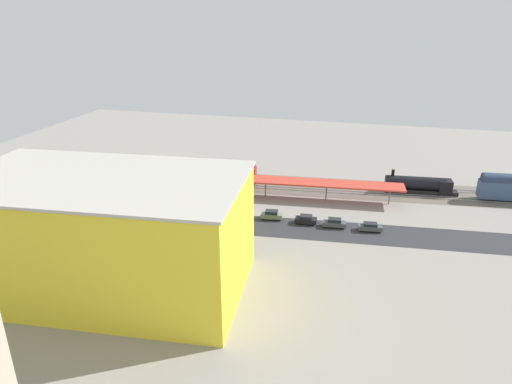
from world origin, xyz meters
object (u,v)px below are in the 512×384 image
object	(u,v)px
parked_car_6	(175,208)
street_tree_5	(201,209)
street_tree_0	(212,209)
street_tree_4	(111,193)
parked_car_0	(370,227)
street_tree_3	(65,191)
parked_car_3	(272,215)
street_tree_1	(174,204)
parked_car_4	(238,213)
parked_car_2	(306,220)
freight_coach_far	(222,171)
parked_car_1	(334,223)
platform_canopy_near	(266,180)
parked_car_5	(204,210)
street_tree_2	(178,203)
construction_building	(106,235)
locomotive	(421,185)
box_truck_1	(93,220)
box_truck_0	(130,226)
traffic_light	(242,192)

from	to	relation	value
parked_car_6	street_tree_5	size ratio (longest dim) A/B	0.69
street_tree_0	street_tree_4	distance (m)	21.01
parked_car_0	street_tree_3	distance (m)	59.77
parked_car_3	street_tree_0	world-z (taller)	street_tree_0
street_tree_1	street_tree_4	bearing A→B (deg)	-3.99
parked_car_4	street_tree_3	bearing A→B (deg)	16.07
parked_car_2	parked_car_6	world-z (taller)	parked_car_2
freight_coach_far	parked_car_1	world-z (taller)	freight_coach_far
platform_canopy_near	parked_car_1	size ratio (longest dim) A/B	13.29
freight_coach_far	parked_car_3	distance (m)	23.54
parked_car_3	street_tree_1	xyz separation A→B (m)	(16.83, 9.08, 4.48)
platform_canopy_near	parked_car_6	size ratio (longest dim) A/B	12.63
parked_car_4	parked_car_6	xyz separation A→B (m)	(13.57, 0.66, -0.01)
platform_canopy_near	parked_car_5	distance (m)	16.41
street_tree_2	street_tree_4	distance (m)	14.05
street_tree_2	construction_building	bearing A→B (deg)	84.66
street_tree_2	locomotive	bearing A→B (deg)	-147.16
construction_building	box_truck_1	bearing A→B (deg)	-55.09
parked_car_0	parked_car_1	bearing A→B (deg)	0.02
parked_car_6	street_tree_0	world-z (taller)	street_tree_0
street_tree_3	parked_car_0	bearing A→B (deg)	-171.19
platform_canopy_near	box_truck_0	world-z (taller)	platform_canopy_near
box_truck_0	street_tree_5	size ratio (longest dim) A/B	1.39
parked_car_5	street_tree_1	bearing A→B (deg)	70.92
box_truck_0	parked_car_2	bearing A→B (deg)	-157.58
freight_coach_far	street_tree_5	world-z (taller)	street_tree_5
parked_car_4	street_tree_2	xyz separation A→B (m)	(9.58, 7.49, 4.21)
platform_canopy_near	parked_car_5	bearing A→B (deg)	51.54
box_truck_0	street_tree_4	world-z (taller)	street_tree_4
parked_car_2	street_tree_3	world-z (taller)	street_tree_3
parked_car_4	parked_car_5	xyz separation A→B (m)	(7.08, 0.47, -0.01)
street_tree_1	traffic_light	world-z (taller)	street_tree_1
box_truck_0	street_tree_0	bearing A→B (deg)	-161.95
box_truck_0	street_tree_3	world-z (taller)	street_tree_3
box_truck_1	parked_car_1	bearing A→B (deg)	-164.94
platform_canopy_near	box_truck_1	bearing A→B (deg)	41.05
box_truck_1	street_tree_1	bearing A→B (deg)	-166.55
platform_canopy_near	box_truck_1	size ratio (longest dim) A/B	6.59
locomotive	parked_car_2	size ratio (longest dim) A/B	3.80
street_tree_5	traffic_light	size ratio (longest dim) A/B	0.97
parked_car_1	box_truck_1	size ratio (longest dim) A/B	0.50
freight_coach_far	parked_car_1	bearing A→B (deg)	148.24
parked_car_1	street_tree_2	distance (m)	30.22
parked_car_4	freight_coach_far	bearing A→B (deg)	-62.29
street_tree_2	street_tree_4	xyz separation A→B (m)	(14.02, 0.21, 0.85)
parked_car_4	traffic_light	bearing A→B (deg)	-109.52
street_tree_0	street_tree_3	bearing A→B (deg)	2.49
freight_coach_far	box_truck_0	distance (m)	31.33
locomotive	parked_car_6	distance (m)	55.63
parked_car_6	construction_building	distance (m)	29.23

